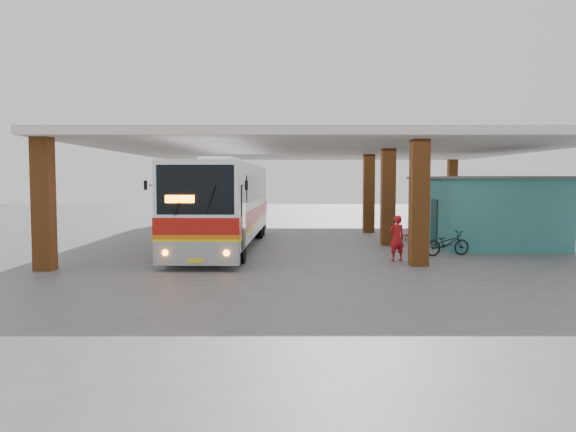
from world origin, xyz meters
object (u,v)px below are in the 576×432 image
(pedestrian, at_px, (397,238))
(coach_bus, at_px, (224,204))
(motorcycle, at_px, (447,243))
(red_chair, at_px, (410,232))

(pedestrian, bearing_deg, coach_bus, -47.59)
(coach_bus, distance_m, motorcycle, 9.46)
(red_chair, bearing_deg, motorcycle, -96.56)
(coach_bus, height_order, red_chair, coach_bus)
(pedestrian, bearing_deg, motorcycle, -164.31)
(motorcycle, relative_size, pedestrian, 1.11)
(motorcycle, relative_size, red_chair, 2.11)
(pedestrian, distance_m, red_chair, 7.35)
(coach_bus, height_order, motorcycle, coach_bus)
(coach_bus, distance_m, pedestrian, 7.92)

